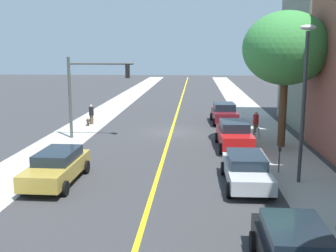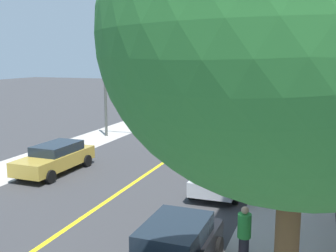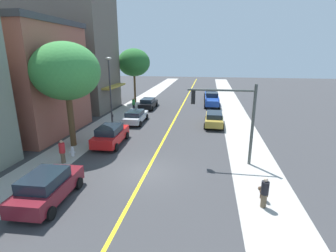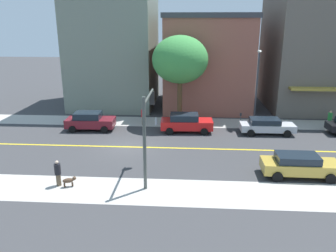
{
  "view_description": "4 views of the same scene",
  "coord_description": "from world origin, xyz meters",
  "px_view_note": "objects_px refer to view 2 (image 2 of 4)",
  "views": [
    {
      "loc": [
        -1.77,
        29.18,
        5.94
      ],
      "look_at": [
        0.05,
        2.73,
        0.96
      ],
      "focal_mm": 43.02,
      "sensor_mm": 36.0,
      "label": 1
    },
    {
      "loc": [
        -7.8,
        28.8,
        5.82
      ],
      "look_at": [
        0.41,
        6.41,
        1.75
      ],
      "focal_mm": 43.4,
      "sensor_mm": 36.0,
      "label": 2
    },
    {
      "loc": [
        3.78,
        -14.59,
        7.42
      ],
      "look_at": [
        0.21,
        7.69,
        0.96
      ],
      "focal_mm": 27.25,
      "sensor_mm": 36.0,
      "label": 3
    },
    {
      "loc": [
        24.36,
        4.94,
        9.37
      ],
      "look_at": [
        -0.3,
        3.3,
        1.7
      ],
      "focal_mm": 35.64,
      "sensor_mm": 36.0,
      "label": 4
    }
  ],
  "objects_px": {
    "fire_hydrant": "(285,141)",
    "silver_sedan_left_curb": "(222,173)",
    "parking_meter": "(270,163)",
    "street_lamp": "(285,94)",
    "street_tree_right_corner": "(298,36)",
    "maroon_sedan_left_curb": "(267,120)",
    "small_dog": "(132,122)",
    "street_tree_left_near": "(308,53)",
    "red_sedan_left_curb": "(249,141)",
    "gold_sedan_right_curb": "(55,157)",
    "pedestrian_green_shirt": "(244,234)",
    "pedestrian_red_shirt": "(287,131)",
    "black_sedan_left_curb": "(173,249)",
    "pedestrian_black_shirt": "(136,115)",
    "traffic_light_mast": "(123,87)"
  },
  "relations": [
    {
      "from": "small_dog",
      "to": "red_sedan_left_curb",
      "type": "bearing_deg",
      "value": 36.48
    },
    {
      "from": "fire_hydrant",
      "to": "small_dog",
      "type": "xyz_separation_m",
      "value": [
        12.89,
        -3.9,
        0.02
      ]
    },
    {
      "from": "red_sedan_left_curb",
      "to": "pedestrian_green_shirt",
      "type": "bearing_deg",
      "value": 6.46
    },
    {
      "from": "silver_sedan_left_curb",
      "to": "pedestrian_black_shirt",
      "type": "height_order",
      "value": "pedestrian_black_shirt"
    },
    {
      "from": "traffic_light_mast",
      "to": "small_dog",
      "type": "relative_size",
      "value": 6.88
    },
    {
      "from": "street_tree_right_corner",
      "to": "pedestrian_black_shirt",
      "type": "xyz_separation_m",
      "value": [
        14.27,
        -26.41,
        -5.23
      ]
    },
    {
      "from": "small_dog",
      "to": "fire_hydrant",
      "type": "bearing_deg",
      "value": 51.33
    },
    {
      "from": "parking_meter",
      "to": "small_dog",
      "type": "height_order",
      "value": "parking_meter"
    },
    {
      "from": "street_tree_left_near",
      "to": "gold_sedan_right_curb",
      "type": "xyz_separation_m",
      "value": [
        11.67,
        7.99,
        -5.27
      ]
    },
    {
      "from": "traffic_light_mast",
      "to": "gold_sedan_right_curb",
      "type": "bearing_deg",
      "value": -84.83
    },
    {
      "from": "street_tree_left_near",
      "to": "pedestrian_green_shirt",
      "type": "relative_size",
      "value": 4.95
    },
    {
      "from": "gold_sedan_right_curb",
      "to": "pedestrian_green_shirt",
      "type": "relative_size",
      "value": 2.86
    },
    {
      "from": "fire_hydrant",
      "to": "gold_sedan_right_curb",
      "type": "bearing_deg",
      "value": 44.02
    },
    {
      "from": "fire_hydrant",
      "to": "parking_meter",
      "type": "xyz_separation_m",
      "value": [
        0.15,
        7.94,
        0.52
      ]
    },
    {
      "from": "street_tree_left_near",
      "to": "street_tree_right_corner",
      "type": "relative_size",
      "value": 1.02
    },
    {
      "from": "traffic_light_mast",
      "to": "pedestrian_red_shirt",
      "type": "distance_m",
      "value": 11.91
    },
    {
      "from": "parking_meter",
      "to": "street_lamp",
      "type": "relative_size",
      "value": 0.19
    },
    {
      "from": "red_sedan_left_curb",
      "to": "gold_sedan_right_curb",
      "type": "distance_m",
      "value": 11.31
    },
    {
      "from": "parking_meter",
      "to": "black_sedan_left_curb",
      "type": "bearing_deg",
      "value": 81.27
    },
    {
      "from": "pedestrian_green_shirt",
      "to": "red_sedan_left_curb",
      "type": "bearing_deg",
      "value": -158.86
    },
    {
      "from": "small_dog",
      "to": "street_tree_left_near",
      "type": "bearing_deg",
      "value": 44.65
    },
    {
      "from": "street_tree_right_corner",
      "to": "silver_sedan_left_curb",
      "type": "xyz_separation_m",
      "value": [
        3.48,
        -11.88,
        -5.33
      ]
    },
    {
      "from": "fire_hydrant",
      "to": "traffic_light_mast",
      "type": "bearing_deg",
      "value": 3.32
    },
    {
      "from": "street_tree_left_near",
      "to": "parking_meter",
      "type": "height_order",
      "value": "street_tree_left_near"
    },
    {
      "from": "street_tree_right_corner",
      "to": "maroon_sedan_left_curb",
      "type": "relative_size",
      "value": 1.85
    },
    {
      "from": "gold_sedan_right_curb",
      "to": "small_dog",
      "type": "distance_m",
      "value": 14.29
    },
    {
      "from": "parking_meter",
      "to": "street_lamp",
      "type": "xyz_separation_m",
      "value": [
        -0.63,
        1.38,
        3.41
      ]
    },
    {
      "from": "black_sedan_left_curb",
      "to": "maroon_sedan_left_curb",
      "type": "height_order",
      "value": "maroon_sedan_left_curb"
    },
    {
      "from": "street_tree_left_near",
      "to": "maroon_sedan_left_curb",
      "type": "relative_size",
      "value": 1.89
    },
    {
      "from": "street_tree_left_near",
      "to": "pedestrian_green_shirt",
      "type": "bearing_deg",
      "value": 85.52
    },
    {
      "from": "street_tree_right_corner",
      "to": "black_sedan_left_curb",
      "type": "xyz_separation_m",
      "value": [
        3.1,
        -4.32,
        -5.31
      ]
    },
    {
      "from": "fire_hydrant",
      "to": "parking_meter",
      "type": "height_order",
      "value": "parking_meter"
    },
    {
      "from": "black_sedan_left_curb",
      "to": "silver_sedan_left_curb",
      "type": "xyz_separation_m",
      "value": [
        0.37,
        -7.56,
        -0.02
      ]
    },
    {
      "from": "fire_hydrant",
      "to": "maroon_sedan_left_curb",
      "type": "distance_m",
      "value": 6.17
    },
    {
      "from": "pedestrian_black_shirt",
      "to": "silver_sedan_left_curb",
      "type": "bearing_deg",
      "value": -11.09
    },
    {
      "from": "street_lamp",
      "to": "black_sedan_left_curb",
      "type": "bearing_deg",
      "value": 75.58
    },
    {
      "from": "silver_sedan_left_curb",
      "to": "small_dog",
      "type": "xyz_separation_m",
      "value": [
        10.9,
        -13.84,
        -0.34
      ]
    },
    {
      "from": "maroon_sedan_left_curb",
      "to": "small_dog",
      "type": "distance_m",
      "value": 11.17
    },
    {
      "from": "pedestrian_red_shirt",
      "to": "black_sedan_left_curb",
      "type": "bearing_deg",
      "value": -130.12
    },
    {
      "from": "parking_meter",
      "to": "red_sedan_left_curb",
      "type": "height_order",
      "value": "red_sedan_left_curb"
    },
    {
      "from": "parking_meter",
      "to": "silver_sedan_left_curb",
      "type": "relative_size",
      "value": 0.29
    },
    {
      "from": "fire_hydrant",
      "to": "traffic_light_mast",
      "type": "height_order",
      "value": "traffic_light_mast"
    },
    {
      "from": "pedestrian_green_shirt",
      "to": "pedestrian_black_shirt",
      "type": "relative_size",
      "value": 1.04
    },
    {
      "from": "street_lamp",
      "to": "pedestrian_black_shirt",
      "type": "bearing_deg",
      "value": -46.35
    },
    {
      "from": "silver_sedan_left_curb",
      "to": "small_dog",
      "type": "height_order",
      "value": "silver_sedan_left_curb"
    },
    {
      "from": "pedestrian_red_shirt",
      "to": "pedestrian_green_shirt",
      "type": "bearing_deg",
      "value": -125.05
    },
    {
      "from": "pedestrian_green_shirt",
      "to": "pedestrian_black_shirt",
      "type": "distance_m",
      "value": 24.35
    },
    {
      "from": "maroon_sedan_left_curb",
      "to": "silver_sedan_left_curb",
      "type": "bearing_deg",
      "value": -2.43
    },
    {
      "from": "fire_hydrant",
      "to": "silver_sedan_left_curb",
      "type": "bearing_deg",
      "value": 78.65
    },
    {
      "from": "parking_meter",
      "to": "red_sedan_left_curb",
      "type": "xyz_separation_m",
      "value": [
        1.74,
        -5.05,
        -0.04
      ]
    }
  ]
}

